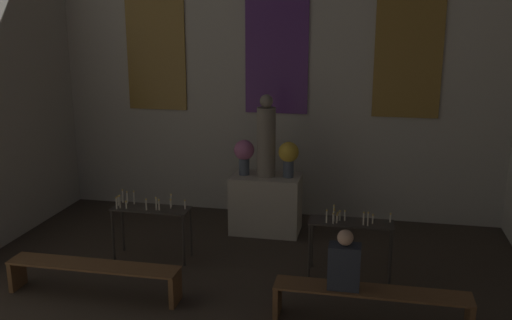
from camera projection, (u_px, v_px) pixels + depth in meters
The scene contains 10 objects.
wall_back at pixel (277, 51), 9.58m from camera, with size 7.87×0.16×5.65m.
altar at pixel (266, 204), 9.22m from camera, with size 1.10×0.67×0.94m.
statue at pixel (266, 139), 8.96m from camera, with size 0.30×0.30×1.31m.
flower_vase_left at pixel (244, 153), 9.09m from camera, with size 0.32×0.32×0.57m.
flower_vase_right at pixel (289, 155), 8.95m from camera, with size 0.32×0.32×0.57m.
candle_rack_left at pixel (151, 215), 8.15m from camera, with size 1.12×0.39×0.97m.
candle_rack_right at pixel (350, 230), 7.59m from camera, with size 1.12×0.39×0.96m.
pew_back_left at pixel (93, 272), 7.11m from camera, with size 2.21×0.36×0.42m.
pew_back_right at pixel (371, 298), 6.44m from camera, with size 2.21×0.36×0.42m.
person_seated at pixel (344, 263), 6.41m from camera, with size 0.36×0.24×0.70m.
Camera 1 is at (1.61, 1.00, 3.41)m, focal length 40.00 mm.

